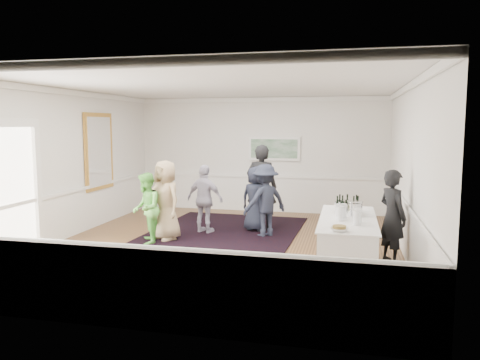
% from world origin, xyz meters
% --- Properties ---
extents(floor, '(8.00, 8.00, 0.00)m').
position_xyz_m(floor, '(0.00, 0.00, 0.00)').
color(floor, brown).
rests_on(floor, ground).
extents(ceiling, '(7.00, 8.00, 0.02)m').
position_xyz_m(ceiling, '(0.00, 0.00, 3.20)').
color(ceiling, white).
rests_on(ceiling, wall_back).
extents(wall_left, '(0.02, 8.00, 3.20)m').
position_xyz_m(wall_left, '(-3.50, 0.00, 1.60)').
color(wall_left, white).
rests_on(wall_left, floor).
extents(wall_right, '(0.02, 8.00, 3.20)m').
position_xyz_m(wall_right, '(3.50, 0.00, 1.60)').
color(wall_right, white).
rests_on(wall_right, floor).
extents(wall_back, '(7.00, 0.02, 3.20)m').
position_xyz_m(wall_back, '(0.00, 4.00, 1.60)').
color(wall_back, white).
rests_on(wall_back, floor).
extents(wall_front, '(7.00, 0.02, 3.20)m').
position_xyz_m(wall_front, '(0.00, -4.00, 1.60)').
color(wall_front, white).
rests_on(wall_front, floor).
extents(wainscoting, '(7.00, 8.00, 1.00)m').
position_xyz_m(wainscoting, '(0.00, 0.00, 0.50)').
color(wainscoting, white).
rests_on(wainscoting, floor).
extents(mirror, '(0.05, 1.25, 1.85)m').
position_xyz_m(mirror, '(-3.45, 1.30, 1.80)').
color(mirror, gold).
rests_on(mirror, wall_left).
extents(doorway, '(0.10, 1.78, 2.56)m').
position_xyz_m(doorway, '(-3.45, -1.90, 1.42)').
color(doorway, white).
rests_on(doorway, wall_left).
extents(landscape_painting, '(1.44, 0.06, 0.66)m').
position_xyz_m(landscape_painting, '(0.40, 3.95, 1.78)').
color(landscape_painting, white).
rests_on(landscape_painting, wall_back).
extents(area_rug, '(3.45, 4.43, 0.02)m').
position_xyz_m(area_rug, '(-0.31, 1.08, 0.01)').
color(area_rug, black).
rests_on(area_rug, floor).
extents(serving_table, '(0.89, 2.35, 0.95)m').
position_xyz_m(serving_table, '(2.43, -1.34, 0.48)').
color(serving_table, white).
rests_on(serving_table, floor).
extents(bartender, '(0.67, 0.73, 1.67)m').
position_xyz_m(bartender, '(3.20, -0.44, 0.83)').
color(bartender, black).
rests_on(bartender, floor).
extents(guest_tan, '(0.99, 0.90, 1.70)m').
position_xyz_m(guest_tan, '(-1.33, 0.25, 0.85)').
color(guest_tan, tan).
rests_on(guest_tan, floor).
extents(guest_green, '(0.77, 0.86, 1.47)m').
position_xyz_m(guest_green, '(-1.60, -0.15, 0.73)').
color(guest_green, '#6CD053').
rests_on(guest_green, floor).
extents(guest_lilac, '(0.97, 0.60, 1.55)m').
position_xyz_m(guest_lilac, '(-0.71, 1.03, 0.77)').
color(guest_lilac, '#B6B1C6').
rests_on(guest_lilac, floor).
extents(guest_dark_a, '(1.16, 1.12, 1.59)m').
position_xyz_m(guest_dark_a, '(0.67, 1.03, 0.79)').
color(guest_dark_a, '#1E2333').
rests_on(guest_dark_a, floor).
extents(guest_dark_b, '(0.76, 0.53, 1.99)m').
position_xyz_m(guest_dark_b, '(0.46, 1.72, 0.99)').
color(guest_dark_b, black).
rests_on(guest_dark_b, floor).
extents(guest_navy, '(0.84, 0.66, 1.50)m').
position_xyz_m(guest_navy, '(0.37, 1.50, 0.75)').
color(guest_navy, '#1E2333').
rests_on(guest_navy, floor).
extents(wine_bottles, '(0.42, 0.31, 0.31)m').
position_xyz_m(wine_bottles, '(2.45, -0.83, 1.11)').
color(wine_bottles, black).
rests_on(wine_bottles, serving_table).
extents(juice_pitchers, '(0.41, 0.67, 0.24)m').
position_xyz_m(juice_pitchers, '(2.42, -1.55, 1.07)').
color(juice_pitchers, '#81C145').
rests_on(juice_pitchers, serving_table).
extents(ice_bucket, '(0.26, 0.26, 0.25)m').
position_xyz_m(ice_bucket, '(2.54, -1.13, 1.07)').
color(ice_bucket, silver).
rests_on(ice_bucket, serving_table).
extents(nut_bowl, '(0.26, 0.26, 0.07)m').
position_xyz_m(nut_bowl, '(2.32, -2.32, 0.99)').
color(nut_bowl, white).
rests_on(nut_bowl, serving_table).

